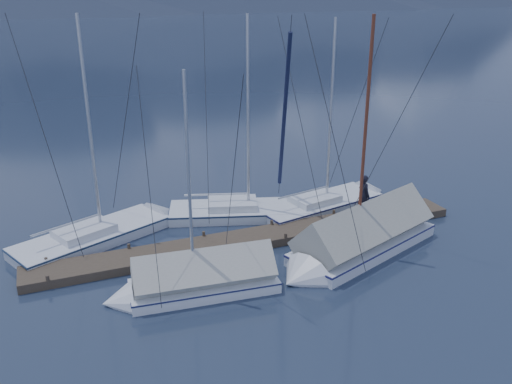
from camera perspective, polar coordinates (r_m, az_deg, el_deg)
ground at (r=20.57m, az=2.10°, el=-7.59°), size 1000.00×1000.00×0.00m
dock at (r=22.16m, az=0.00°, el=-5.06°), size 18.00×1.50×0.54m
mooring_posts at (r=21.89m, az=-1.22°, el=-4.70°), size 15.12×1.52×0.35m
sailboat_open_left at (r=23.54m, az=-14.85°, el=-4.01°), size 7.61×4.92×9.79m
sailboat_open_mid at (r=24.63m, az=0.39°, el=-2.12°), size 7.58×4.14×9.66m
sailboat_open_right at (r=26.03m, az=8.25°, el=-1.05°), size 7.40×3.53×9.45m
sailboat_covered_near at (r=21.39m, az=10.34°, el=-5.27°), size 7.96×4.80×9.92m
sailboat_covered_far at (r=18.70m, az=-6.93°, el=-9.48°), size 6.04×2.52×8.28m
person at (r=24.07m, az=11.28°, el=-0.32°), size 0.51×0.72×1.83m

